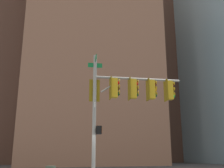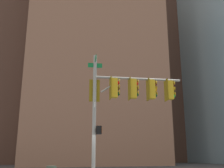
% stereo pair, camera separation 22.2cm
% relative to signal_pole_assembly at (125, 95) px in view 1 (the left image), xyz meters
% --- Properties ---
extents(signal_pole_assembly, '(4.97, 1.38, 6.64)m').
position_rel_signal_pole_assembly_xyz_m(signal_pole_assembly, '(0.00, 0.00, 0.00)').
color(signal_pole_assembly, gray).
rests_on(signal_pole_assembly, ground_plane).
extents(building_brick_nearside, '(25.07, 20.65, 54.74)m').
position_rel_signal_pole_assembly_xyz_m(building_brick_nearside, '(-4.09, 45.18, 22.80)').
color(building_brick_nearside, '#4C3328').
rests_on(building_brick_nearside, ground_plane).
extents(building_brick_midblock, '(22.07, 19.16, 45.45)m').
position_rel_signal_pole_assembly_xyz_m(building_brick_midblock, '(4.91, 33.03, 18.15)').
color(building_brick_midblock, '#845B47').
rests_on(building_brick_midblock, ground_plane).
extents(building_brick_farside, '(21.88, 15.43, 49.54)m').
position_rel_signal_pole_assembly_xyz_m(building_brick_farside, '(32.85, 45.80, 20.20)').
color(building_brick_farside, '#4C3328').
rests_on(building_brick_farside, ground_plane).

